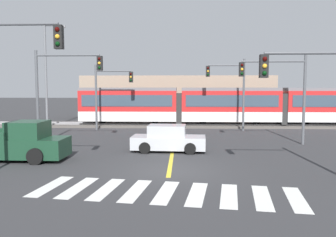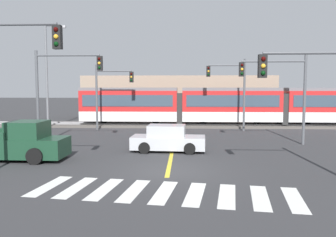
{
  "view_description": "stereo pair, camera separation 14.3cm",
  "coord_description": "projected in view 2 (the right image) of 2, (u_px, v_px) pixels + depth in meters",
  "views": [
    {
      "loc": [
        0.59,
        -15.4,
        3.73
      ],
      "look_at": [
        -0.4,
        8.07,
        1.6
      ],
      "focal_mm": 38.0,
      "sensor_mm": 36.0,
      "label": 1
    },
    {
      "loc": [
        0.73,
        -15.4,
        3.73
      ],
      "look_at": [
        -0.4,
        8.07,
        1.6
      ],
      "focal_mm": 38.0,
      "sensor_mm": 36.0,
      "label": 2
    }
  ],
  "objects": [
    {
      "name": "ground_plane",
      "position": [
        168.0,
        171.0,
        15.69
      ],
      "size": [
        200.0,
        200.0,
        0.0
      ],
      "primitive_type": "plane",
      "color": "#333335"
    },
    {
      "name": "track_bed",
      "position": [
        177.0,
        125.0,
        33.51
      ],
      "size": [
        120.0,
        4.0,
        0.18
      ],
      "primitive_type": "cube",
      "color": "#56514C",
      "rests_on": "ground"
    },
    {
      "name": "rail_near",
      "position": [
        177.0,
        124.0,
        32.78
      ],
      "size": [
        120.0,
        0.08,
        0.1
      ],
      "primitive_type": "cube",
      "color": "#939399",
      "rests_on": "track_bed"
    },
    {
      "name": "rail_far",
      "position": [
        177.0,
        123.0,
        34.22
      ],
      "size": [
        120.0,
        0.08,
        0.1
      ],
      "primitive_type": "cube",
      "color": "#939399",
      "rests_on": "track_bed"
    },
    {
      "name": "light_rail_tram",
      "position": [
        231.0,
        104.0,
        33.09
      ],
      "size": [
        28.0,
        2.64,
        3.43
      ],
      "color": "silver",
      "rests_on": "track_bed"
    },
    {
      "name": "crosswalk_stripe_0",
      "position": [
        49.0,
        186.0,
        13.34
      ],
      "size": [
        0.93,
        2.85,
        0.01
      ],
      "primitive_type": "cube",
      "rotation": [
        0.0,
        0.0,
        -0.14
      ],
      "color": "silver",
      "rests_on": "ground"
    },
    {
      "name": "crosswalk_stripe_1",
      "position": [
        77.0,
        187.0,
        13.14
      ],
      "size": [
        0.93,
        2.85,
        0.01
      ],
      "primitive_type": "cube",
      "rotation": [
        0.0,
        0.0,
        -0.14
      ],
      "color": "silver",
      "rests_on": "ground"
    },
    {
      "name": "crosswalk_stripe_2",
      "position": [
        105.0,
        189.0,
        12.94
      ],
      "size": [
        0.93,
        2.85,
        0.01
      ],
      "primitive_type": "cube",
      "rotation": [
        0.0,
        0.0,
        -0.14
      ],
      "color": "silver",
      "rests_on": "ground"
    },
    {
      "name": "crosswalk_stripe_3",
      "position": [
        134.0,
        190.0,
        12.74
      ],
      "size": [
        0.93,
        2.85,
        0.01
      ],
      "primitive_type": "cube",
      "rotation": [
        0.0,
        0.0,
        -0.14
      ],
      "color": "silver",
      "rests_on": "ground"
    },
    {
      "name": "crosswalk_stripe_4",
      "position": [
        164.0,
        192.0,
        12.54
      ],
      "size": [
        0.93,
        2.85,
        0.01
      ],
      "primitive_type": "cube",
      "rotation": [
        0.0,
        0.0,
        -0.14
      ],
      "color": "silver",
      "rests_on": "ground"
    },
    {
      "name": "crosswalk_stripe_5",
      "position": [
        195.0,
        194.0,
        12.34
      ],
      "size": [
        0.93,
        2.85,
        0.01
      ],
      "primitive_type": "cube",
      "rotation": [
        0.0,
        0.0,
        -0.14
      ],
      "color": "silver",
      "rests_on": "ground"
    },
    {
      "name": "crosswalk_stripe_6",
      "position": [
        227.0,
        196.0,
        12.14
      ],
      "size": [
        0.93,
        2.85,
        0.01
      ],
      "primitive_type": "cube",
      "rotation": [
        0.0,
        0.0,
        -0.14
      ],
      "color": "silver",
      "rests_on": "ground"
    },
    {
      "name": "crosswalk_stripe_7",
      "position": [
        260.0,
        197.0,
        11.94
      ],
      "size": [
        0.93,
        2.85,
        0.01
      ],
      "primitive_type": "cube",
      "rotation": [
        0.0,
        0.0,
        -0.14
      ],
      "color": "silver",
      "rests_on": "ground"
    },
    {
      "name": "crosswalk_stripe_8",
      "position": [
        294.0,
        199.0,
        11.74
      ],
      "size": [
        0.93,
        2.85,
        0.01
      ],
      "primitive_type": "cube",
      "rotation": [
        0.0,
        0.0,
        -0.14
      ],
      "color": "silver",
      "rests_on": "ground"
    },
    {
      "name": "lane_centre_line",
      "position": [
        174.0,
        144.0,
        23.03
      ],
      "size": [
        0.2,
        17.09,
        0.01
      ],
      "primitive_type": "cube",
      "color": "gold",
      "rests_on": "ground"
    },
    {
      "name": "sedan_crossing",
      "position": [
        168.0,
        139.0,
        20.41
      ],
      "size": [
        4.28,
        2.07,
        1.52
      ],
      "color": "#B7BABF",
      "rests_on": "ground"
    },
    {
      "name": "pickup_truck",
      "position": [
        15.0,
        143.0,
        18.0
      ],
      "size": [
        5.43,
        2.29,
        1.98
      ],
      "color": "#193D28",
      "rests_on": "ground"
    },
    {
      "name": "traffic_light_mid_right",
      "position": [
        281.0,
        84.0,
        22.55
      ],
      "size": [
        4.25,
        0.38,
        5.81
      ],
      "color": "#515459",
      "rests_on": "ground"
    },
    {
      "name": "traffic_light_near_left",
      "position": [
        0.0,
        71.0,
        13.78
      ],
      "size": [
        3.75,
        0.38,
        6.62
      ],
      "color": "#515459",
      "rests_on": "ground"
    },
    {
      "name": "traffic_light_far_right",
      "position": [
        231.0,
        84.0,
        29.55
      ],
      "size": [
        3.25,
        0.38,
        6.0
      ],
      "color": "#515459",
      "rests_on": "ground"
    },
    {
      "name": "traffic_light_far_left",
      "position": [
        110.0,
        88.0,
        30.08
      ],
      "size": [
        3.25,
        0.38,
        5.55
      ],
      "color": "#515459",
      "rests_on": "ground"
    },
    {
      "name": "traffic_light_mid_left",
      "position": [
        60.0,
        82.0,
        22.17
      ],
      "size": [
        4.25,
        0.38,
        5.96
      ],
      "color": "#515459",
      "rests_on": "ground"
    },
    {
      "name": "traffic_light_near_right",
      "position": [
        319.0,
        89.0,
        13.71
      ],
      "size": [
        3.75,
        0.38,
        5.58
      ],
      "color": "#515459",
      "rests_on": "ground"
    },
    {
      "name": "street_lamp_west",
      "position": [
        48.0,
        70.0,
        31.0
      ],
      "size": [
        1.9,
        0.28,
        9.16
      ],
      "color": "slate",
      "rests_on": "ground"
    },
    {
      "name": "building_backdrop_far",
      "position": [
        179.0,
        97.0,
        41.67
      ],
      "size": [
        21.6,
        6.0,
        4.91
      ],
      "primitive_type": "cube",
      "color": "gray",
      "rests_on": "ground"
    }
  ]
}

